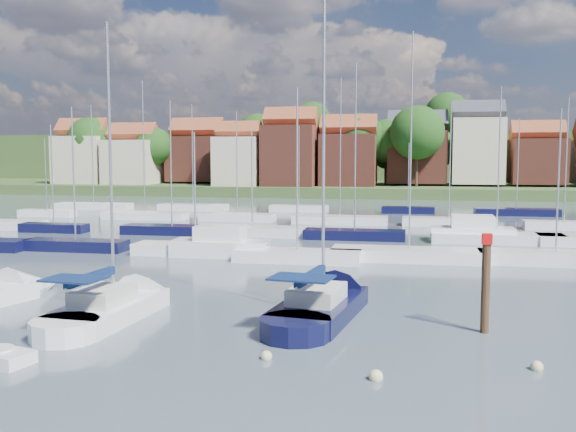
# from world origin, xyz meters

# --- Properties ---
(ground) EXTENTS (260.00, 260.00, 0.00)m
(ground) POSITION_xyz_m (0.00, 40.00, 0.00)
(ground) COLOR #415158
(ground) RESTS_ON ground
(sailboat_centre) EXTENTS (3.52, 10.67, 14.32)m
(sailboat_centre) POSITION_xyz_m (-4.83, 2.81, 0.36)
(sailboat_centre) COLOR white
(sailboat_centre) RESTS_ON ground
(sailboat_navy) EXTENTS (4.49, 11.54, 15.59)m
(sailboat_navy) POSITION_xyz_m (4.53, 5.16, 0.36)
(sailboat_navy) COLOR black
(sailboat_navy) RESTS_ON ground
(timber_piling) EXTENTS (0.40, 0.40, 6.42)m
(timber_piling) POSITION_xyz_m (11.44, 2.70, 1.12)
(timber_piling) COLOR #4C331E
(timber_piling) RESTS_ON ground
(buoy_c) EXTENTS (0.47, 0.47, 0.47)m
(buoy_c) POSITION_xyz_m (-3.97, -0.35, 0.00)
(buoy_c) COLOR #D85914
(buoy_c) RESTS_ON ground
(buoy_d) EXTENTS (0.42, 0.42, 0.42)m
(buoy_d) POSITION_xyz_m (3.29, -2.43, 0.00)
(buoy_d) COLOR beige
(buoy_d) RESTS_ON ground
(buoy_e) EXTENTS (0.50, 0.50, 0.50)m
(buoy_e) POSITION_xyz_m (3.72, 5.89, 0.00)
(buoy_e) COLOR #D85914
(buoy_e) RESTS_ON ground
(buoy_f) EXTENTS (0.44, 0.44, 0.44)m
(buoy_f) POSITION_xyz_m (12.71, -1.79, 0.00)
(buoy_f) COLOR beige
(buoy_f) RESTS_ON ground
(buoy_g) EXTENTS (0.49, 0.49, 0.49)m
(buoy_g) POSITION_xyz_m (7.32, -3.83, 0.00)
(buoy_g) COLOR beige
(buoy_g) RESTS_ON ground
(buoy_h) EXTENTS (0.46, 0.46, 0.46)m
(buoy_h) POSITION_xyz_m (-12.37, 5.10, 0.00)
(buoy_h) COLOR #D85914
(buoy_h) RESTS_ON ground
(marina_field) EXTENTS (79.62, 41.41, 15.93)m
(marina_field) POSITION_xyz_m (1.91, 35.15, 0.43)
(marina_field) COLOR white
(marina_field) RESTS_ON ground
(far_shore_town) EXTENTS (212.46, 90.00, 22.27)m
(far_shore_town) POSITION_xyz_m (2.23, 132.67, 4.61)
(far_shore_town) COLOR #405B2D
(far_shore_town) RESTS_ON ground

